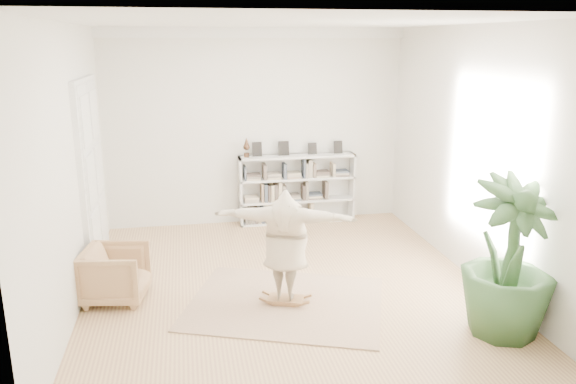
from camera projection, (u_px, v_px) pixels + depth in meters
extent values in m
plane|color=#A27754|center=(285.00, 284.00, 8.02)|extent=(6.00, 6.00, 0.00)
plane|color=silver|center=(256.00, 128.00, 10.40)|extent=(5.50, 0.00, 5.50)
plane|color=silver|center=(348.00, 234.00, 4.71)|extent=(5.50, 0.00, 5.50)
plane|color=silver|center=(70.00, 170.00, 7.06)|extent=(0.00, 6.00, 6.00)
plane|color=silver|center=(473.00, 154.00, 8.04)|extent=(0.00, 6.00, 6.00)
plane|color=white|center=(284.00, 22.00, 7.08)|extent=(6.00, 6.00, 0.00)
cube|color=white|center=(255.00, 32.00, 9.90)|extent=(5.50, 0.12, 0.18)
cube|color=white|center=(92.00, 177.00, 8.41)|extent=(0.08, 1.78, 2.92)
cube|color=silver|center=(89.00, 183.00, 8.03)|extent=(0.06, 0.78, 2.80)
cube|color=silver|center=(97.00, 171.00, 8.79)|extent=(0.06, 0.78, 2.80)
cube|color=silver|center=(240.00, 192.00, 10.46)|extent=(0.04, 0.35, 1.30)
cube|color=silver|center=(352.00, 186.00, 10.84)|extent=(0.04, 0.35, 1.30)
cube|color=silver|center=(296.00, 187.00, 10.80)|extent=(2.20, 0.04, 1.30)
cube|color=silver|center=(297.00, 220.00, 10.81)|extent=(2.20, 0.35, 0.04)
cube|color=silver|center=(297.00, 200.00, 10.71)|extent=(2.20, 0.35, 0.04)
cube|color=silver|center=(297.00, 178.00, 10.59)|extent=(2.20, 0.35, 0.04)
cube|color=silver|center=(297.00, 156.00, 10.48)|extent=(2.20, 0.35, 0.04)
cube|color=black|center=(257.00, 150.00, 10.36)|extent=(0.18, 0.07, 0.24)
cube|color=black|center=(284.00, 149.00, 10.45)|extent=(0.18, 0.07, 0.24)
cube|color=black|center=(312.00, 148.00, 10.55)|extent=(0.18, 0.07, 0.24)
cube|color=black|center=(338.00, 147.00, 10.64)|extent=(0.18, 0.07, 0.24)
imported|color=tan|center=(116.00, 274.00, 7.46)|extent=(0.93, 0.91, 0.74)
cube|color=tan|center=(286.00, 303.00, 7.44)|extent=(3.04, 2.75, 0.02)
cube|color=#96673C|center=(286.00, 299.00, 7.42)|extent=(0.53, 0.42, 0.03)
cube|color=#96673C|center=(286.00, 301.00, 7.43)|extent=(0.31, 0.15, 0.04)
cube|color=#96673C|center=(286.00, 301.00, 7.43)|extent=(0.31, 0.15, 0.04)
cube|color=#96673C|center=(286.00, 299.00, 7.42)|extent=(0.19, 0.11, 0.10)
cube|color=#96673C|center=(286.00, 299.00, 7.42)|extent=(0.19, 0.11, 0.10)
imported|color=#C4B193|center=(286.00, 243.00, 7.22)|extent=(1.88, 1.10, 1.48)
imported|color=#2F5229|center=(509.00, 258.00, 6.46)|extent=(1.25, 1.25, 1.90)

